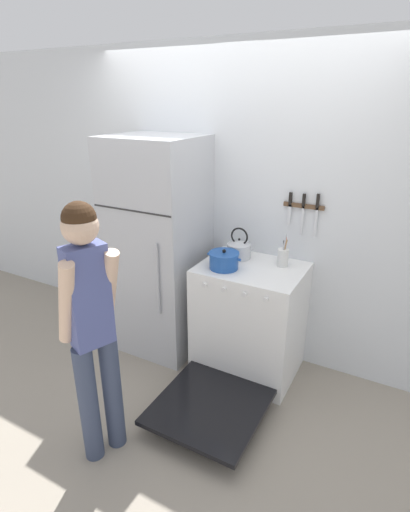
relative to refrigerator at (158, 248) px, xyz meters
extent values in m
plane|color=gray|center=(0.56, 0.32, -0.93)|extent=(14.00, 14.00, 0.00)
cube|color=silver|center=(0.56, 0.35, 0.35)|extent=(10.00, 0.06, 2.55)
cube|color=#B7BABF|center=(0.00, 0.00, 0.00)|extent=(0.74, 0.65, 1.86)
cube|color=#2D2D2D|center=(0.00, -0.33, 0.41)|extent=(0.72, 0.01, 0.01)
cylinder|color=#B2B5BA|center=(0.23, -0.34, -0.11)|extent=(0.02, 0.02, 0.59)
cube|color=white|center=(0.86, 0.01, -0.47)|extent=(0.79, 0.62, 0.92)
cube|color=black|center=(0.86, 0.01, -0.01)|extent=(0.77, 0.61, 0.02)
cube|color=black|center=(0.86, -0.27, -0.48)|extent=(0.69, 0.05, 0.70)
cylinder|color=black|center=(0.68, -0.11, -0.01)|extent=(0.20, 0.20, 0.01)
cylinder|color=black|center=(1.04, -0.11, -0.01)|extent=(0.20, 0.20, 0.01)
cylinder|color=black|center=(0.68, 0.14, -0.01)|extent=(0.20, 0.20, 0.01)
cylinder|color=black|center=(1.04, 0.14, -0.01)|extent=(0.20, 0.20, 0.01)
cylinder|color=silver|center=(0.62, -0.31, -0.07)|extent=(0.04, 0.02, 0.04)
cylinder|color=silver|center=(0.78, -0.31, -0.07)|extent=(0.04, 0.02, 0.04)
cylinder|color=silver|center=(0.94, -0.31, -0.07)|extent=(0.04, 0.02, 0.04)
cylinder|color=silver|center=(1.09, -0.31, -0.07)|extent=(0.04, 0.02, 0.04)
cube|color=black|center=(0.86, -0.67, -0.81)|extent=(0.73, 0.74, 0.04)
cube|color=#99999E|center=(0.86, -0.06, -0.51)|extent=(0.65, 0.34, 0.01)
cylinder|color=#1E4C9E|center=(0.68, -0.11, 0.05)|extent=(0.22, 0.22, 0.11)
cylinder|color=#1E4C9E|center=(0.68, -0.11, 0.11)|extent=(0.23, 0.23, 0.02)
sphere|color=black|center=(0.68, -0.11, 0.13)|extent=(0.03, 0.03, 0.03)
cylinder|color=#1E4C9E|center=(0.56, -0.11, 0.09)|extent=(0.03, 0.02, 0.02)
cylinder|color=#1E4C9E|center=(0.80, -0.11, 0.09)|extent=(0.03, 0.02, 0.02)
cylinder|color=silver|center=(0.69, 0.14, 0.05)|extent=(0.19, 0.19, 0.12)
cone|color=silver|center=(0.69, 0.14, 0.13)|extent=(0.18, 0.18, 0.03)
sphere|color=black|center=(0.69, 0.14, 0.15)|extent=(0.02, 0.02, 0.02)
cone|color=silver|center=(0.78, 0.14, 0.07)|extent=(0.10, 0.03, 0.09)
torus|color=black|center=(0.69, 0.14, 0.18)|extent=(0.15, 0.01, 0.15)
cylinder|color=silver|center=(1.06, 0.14, 0.06)|extent=(0.08, 0.08, 0.14)
cylinder|color=#9E7547|center=(1.06, 0.15, 0.12)|extent=(0.04, 0.02, 0.19)
cylinder|color=#232326|center=(1.07, 0.15, 0.11)|extent=(0.04, 0.03, 0.17)
cylinder|color=#B2B5BA|center=(1.06, 0.13, 0.14)|extent=(0.03, 0.05, 0.23)
cylinder|color=#4C4C51|center=(1.06, 0.15, 0.11)|extent=(0.04, 0.01, 0.18)
cylinder|color=#C63D33|center=(1.06, 0.15, 0.13)|extent=(0.02, 0.02, 0.21)
cylinder|color=#38425B|center=(0.35, -1.28, -0.52)|extent=(0.12, 0.12, 0.81)
cylinder|color=#38425B|center=(0.41, -1.13, -0.52)|extent=(0.12, 0.12, 0.81)
cube|color=#4C5693|center=(0.38, -1.21, 0.18)|extent=(0.20, 0.26, 0.60)
cylinder|color=beige|center=(0.34, -1.32, 0.18)|extent=(0.26, 0.16, 0.54)
cylinder|color=beige|center=(0.43, -1.09, 0.18)|extent=(0.26, 0.16, 0.54)
sphere|color=beige|center=(0.38, -1.21, 0.58)|extent=(0.19, 0.19, 0.19)
sphere|color=#382314|center=(0.38, -1.21, 0.63)|extent=(0.18, 0.18, 0.18)
cube|color=brown|center=(1.13, 0.31, 0.44)|extent=(0.31, 0.02, 0.03)
cube|color=silver|center=(1.03, 0.30, 0.36)|extent=(0.03, 0.00, 0.16)
cube|color=black|center=(1.03, 0.30, 0.49)|extent=(0.02, 0.02, 0.09)
cube|color=silver|center=(1.13, 0.30, 0.33)|extent=(0.02, 0.00, 0.23)
cube|color=black|center=(1.13, 0.30, 0.49)|extent=(0.02, 0.02, 0.09)
cube|color=silver|center=(1.24, 0.30, 0.33)|extent=(0.02, 0.00, 0.22)
cube|color=black|center=(1.24, 0.30, 0.49)|extent=(0.02, 0.02, 0.10)
camera|label=1|loc=(1.88, -2.61, 1.20)|focal=28.00mm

